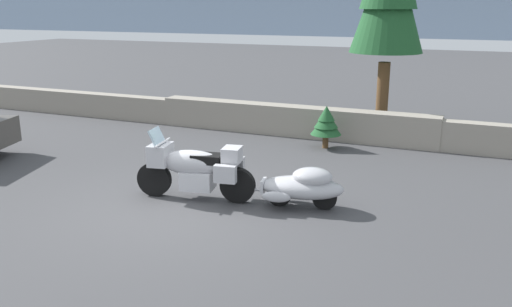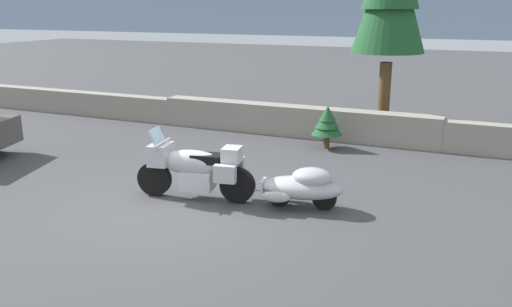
# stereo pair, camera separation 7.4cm
# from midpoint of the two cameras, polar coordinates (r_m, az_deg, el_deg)

# --- Properties ---
(ground_plane) EXTENTS (80.00, 80.00, 0.00)m
(ground_plane) POSITION_cam_midpoint_polar(r_m,az_deg,el_deg) (9.78, -8.46, -5.75)
(ground_plane) COLOR #424244
(stone_guard_wall) EXTENTS (24.00, 0.57, 0.84)m
(stone_guard_wall) POSITION_cam_midpoint_polar(r_m,az_deg,el_deg) (15.00, 3.37, 3.48)
(stone_guard_wall) COLOR gray
(stone_guard_wall) RESTS_ON ground
(touring_motorcycle) EXTENTS (2.30, 0.99, 1.33)m
(touring_motorcycle) POSITION_cam_midpoint_polar(r_m,az_deg,el_deg) (9.98, -6.84, -1.48)
(touring_motorcycle) COLOR black
(touring_motorcycle) RESTS_ON ground
(car_shaped_trailer) EXTENTS (2.23, 0.98, 0.76)m
(car_shaped_trailer) POSITION_cam_midpoint_polar(r_m,az_deg,el_deg) (9.58, 4.80, -3.48)
(car_shaped_trailer) COLOR black
(car_shaped_trailer) RESTS_ON ground
(pine_sapling_near) EXTENTS (0.79, 0.79, 1.10)m
(pine_sapling_near) POSITION_cam_midpoint_polar(r_m,az_deg,el_deg) (13.64, 7.39, 3.40)
(pine_sapling_near) COLOR brown
(pine_sapling_near) RESTS_ON ground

